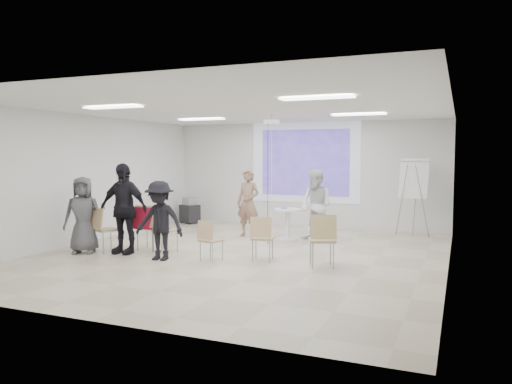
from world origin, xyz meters
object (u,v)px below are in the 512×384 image
at_px(flipchart_easel, 414,179).
at_px(player_right, 316,202).
at_px(player_left, 248,198).
at_px(pedestal_table, 287,222).
at_px(audience_mid, 160,215).
at_px(chair_left_mid, 147,224).
at_px(audience_left, 123,202).
at_px(chair_right_inner, 262,235).
at_px(chair_left_inner, 162,226).
at_px(av_cart, 190,211).
at_px(chair_far_left, 103,226).
at_px(audience_outer, 83,210).
at_px(chair_right_far, 323,236).
at_px(chair_center, 209,237).
at_px(laptop, 166,228).

bearing_deg(flipchart_easel, player_right, -132.60).
distance_m(player_left, player_right, 1.78).
relative_size(pedestal_table, audience_mid, 0.45).
bearing_deg(chair_left_mid, player_right, 36.91).
bearing_deg(audience_left, chair_right_inner, 4.98).
bearing_deg(audience_mid, chair_left_inner, 116.21).
bearing_deg(av_cart, chair_far_left, -57.77).
bearing_deg(audience_outer, chair_right_far, -20.06).
xyz_separation_m(player_right, audience_mid, (-2.25, -3.25, -0.07)).
bearing_deg(flipchart_easel, pedestal_table, -137.15).
relative_size(player_right, flipchart_easel, 0.97).
bearing_deg(audience_left, player_right, 39.78).
distance_m(chair_center, chair_right_inner, 1.03).
xyz_separation_m(pedestal_table, player_left, (-1.12, 0.21, 0.53)).
bearing_deg(chair_right_far, chair_right_inner, 152.99).
bearing_deg(audience_left, chair_center, -3.11).
height_order(chair_left_mid, audience_outer, audience_outer).
bearing_deg(chair_far_left, chair_left_inner, 44.99).
bearing_deg(audience_outer, audience_mid, -26.41).
height_order(chair_center, audience_left, audience_left).
bearing_deg(flipchart_easel, av_cart, -170.37).
bearing_deg(player_left, chair_right_far, -37.90).
bearing_deg(chair_left_mid, chair_right_inner, -4.55).
height_order(player_left, audience_left, audience_left).
bearing_deg(player_left, player_right, 6.76).
bearing_deg(audience_mid, player_right, 51.55).
height_order(pedestal_table, audience_mid, audience_mid).
bearing_deg(pedestal_table, audience_outer, -138.66).
height_order(pedestal_table, chair_left_mid, chair_left_mid).
bearing_deg(player_left, chair_left_inner, -99.65).
bearing_deg(chair_right_inner, chair_left_inner, 168.94).
bearing_deg(flipchart_easel, chair_left_mid, -131.23).
xyz_separation_m(chair_right_far, av_cart, (-5.29, 4.36, -0.22)).
relative_size(chair_left_inner, laptop, 2.73).
xyz_separation_m(player_right, chair_far_left, (-3.79, -3.05, -0.39)).
height_order(player_right, chair_far_left, player_right).
height_order(chair_left_mid, laptop, chair_left_mid).
bearing_deg(av_cart, player_right, 4.09).
bearing_deg(chair_right_inner, chair_left_mid, 166.67).
bearing_deg(chair_left_mid, av_cart, 105.71).
bearing_deg(audience_left, chair_far_left, -169.01).
bearing_deg(pedestal_table, laptop, -129.64).
height_order(chair_left_inner, audience_left, audience_left).
relative_size(chair_right_inner, audience_left, 0.41).
xyz_separation_m(chair_center, laptop, (-1.30, 0.49, 0.03)).
height_order(chair_far_left, chair_left_inner, chair_far_left).
bearing_deg(laptop, chair_left_inner, 94.36).
distance_m(chair_left_inner, chair_right_inner, 2.27).
height_order(chair_far_left, chair_center, chair_far_left).
relative_size(pedestal_table, av_cart, 1.01).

